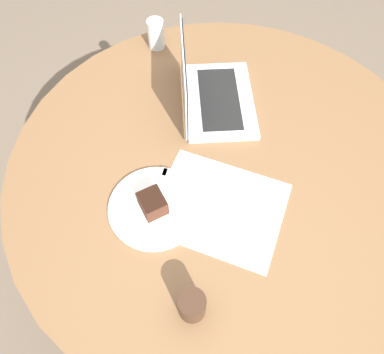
% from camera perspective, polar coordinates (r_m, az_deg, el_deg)
% --- Properties ---
extents(ground_plane, '(12.00, 12.00, 0.00)m').
position_cam_1_polar(ground_plane, '(1.83, 3.41, -10.64)').
color(ground_plane, '#6B5B4C').
extents(dining_table, '(1.37, 1.37, 0.74)m').
position_cam_1_polar(dining_table, '(1.26, 4.90, -0.20)').
color(dining_table, brown).
rests_on(dining_table, ground_plane).
extents(paper_document, '(0.37, 0.30, 0.00)m').
position_cam_1_polar(paper_document, '(1.09, 4.13, -4.58)').
color(paper_document, white).
rests_on(paper_document, dining_table).
extents(plate, '(0.27, 0.27, 0.01)m').
position_cam_1_polar(plate, '(1.09, -5.69, -4.58)').
color(plate, white).
rests_on(plate, dining_table).
extents(cake_slice, '(0.10, 0.10, 0.06)m').
position_cam_1_polar(cake_slice, '(1.05, -6.04, -3.97)').
color(cake_slice, '#472619').
rests_on(cake_slice, plate).
extents(fork, '(0.05, 0.17, 0.00)m').
position_cam_1_polar(fork, '(1.11, -4.90, -1.51)').
color(fork, silver).
rests_on(fork, plate).
extents(coffee_glass, '(0.07, 0.07, 0.09)m').
position_cam_1_polar(coffee_glass, '(0.95, 0.02, -18.99)').
color(coffee_glass, '#3D2619').
rests_on(coffee_glass, dining_table).
extents(water_glass, '(0.06, 0.06, 0.11)m').
position_cam_1_polar(water_glass, '(1.51, -5.51, 20.86)').
color(water_glass, silver).
rests_on(water_glass, dining_table).
extents(laptop, '(0.37, 0.42, 0.23)m').
position_cam_1_polar(laptop, '(1.29, 2.84, 12.46)').
color(laptop, silver).
rests_on(laptop, dining_table).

